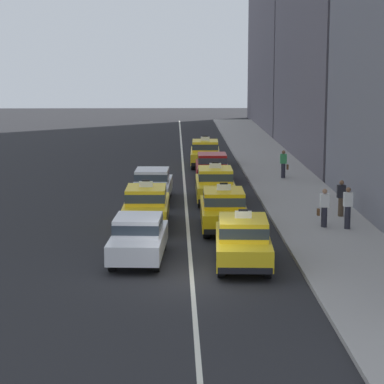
# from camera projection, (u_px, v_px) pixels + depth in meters

# --- Properties ---
(ground_plane) EXTENTS (160.00, 160.00, 0.00)m
(ground_plane) POSITION_uv_depth(u_px,v_px,m) (192.00, 279.00, 25.27)
(ground_plane) COLOR #232326
(lane_stripe_left_right) EXTENTS (0.14, 80.00, 0.01)m
(lane_stripe_left_right) POSITION_uv_depth(u_px,v_px,m) (184.00, 180.00, 44.97)
(lane_stripe_left_right) COLOR silver
(lane_stripe_left_right) RESTS_ON ground
(sidewalk_curb) EXTENTS (4.00, 90.00, 0.15)m
(sidewalk_curb) POSITION_uv_depth(u_px,v_px,m) (296.00, 194.00, 40.15)
(sidewalk_curb) COLOR #9E9993
(sidewalk_curb) RESTS_ON ground
(sedan_left_nearest) EXTENTS (2.01, 4.40, 1.58)m
(sedan_left_nearest) POSITION_uv_depth(u_px,v_px,m) (138.00, 237.00, 27.43)
(sedan_left_nearest) COLOR black
(sedan_left_nearest) RESTS_ON ground
(taxi_left_second) EXTENTS (1.89, 4.59, 1.96)m
(taxi_left_second) POSITION_uv_depth(u_px,v_px,m) (146.00, 205.00, 32.93)
(taxi_left_second) COLOR black
(taxi_left_second) RESTS_ON ground
(sedan_left_third) EXTENTS (1.95, 4.37, 1.58)m
(sedan_left_third) POSITION_uv_depth(u_px,v_px,m) (152.00, 184.00, 38.49)
(sedan_left_third) COLOR black
(sedan_left_third) RESTS_ON ground
(taxi_right_nearest) EXTENTS (2.02, 4.64, 1.96)m
(taxi_right_nearest) POSITION_uv_depth(u_px,v_px,m) (243.00, 240.00, 26.78)
(taxi_right_nearest) COLOR black
(taxi_right_nearest) RESTS_ON ground
(taxi_right_second) EXTENTS (1.87, 4.58, 1.96)m
(taxi_right_second) POSITION_uv_depth(u_px,v_px,m) (223.00, 209.00, 32.20)
(taxi_right_second) COLOR black
(taxi_right_second) RESTS_ON ground
(taxi_right_third) EXTENTS (1.86, 4.58, 1.96)m
(taxi_right_third) POSITION_uv_depth(u_px,v_px,m) (215.00, 184.00, 38.33)
(taxi_right_third) COLOR black
(taxi_right_third) RESTS_ON ground
(sedan_right_fourth) EXTENTS (1.80, 4.32, 1.58)m
(sedan_right_fourth) POSITION_uv_depth(u_px,v_px,m) (212.00, 167.00, 44.39)
(sedan_right_fourth) COLOR black
(sedan_right_fourth) RESTS_ON ground
(taxi_right_fifth) EXTENTS (1.96, 4.62, 1.96)m
(taxi_right_fifth) POSITION_uv_depth(u_px,v_px,m) (205.00, 153.00, 50.35)
(taxi_right_fifth) COLOR black
(taxi_right_fifth) RESTS_ON ground
(pedestrian_near_crosswalk) EXTENTS (0.36, 0.24, 1.69)m
(pedestrian_near_crosswalk) POSITION_uv_depth(u_px,v_px,m) (348.00, 208.00, 31.74)
(pedestrian_near_crosswalk) COLOR #23232D
(pedestrian_near_crosswalk) RESTS_ON sidewalk_curb
(pedestrian_mid_block) EXTENTS (0.47, 0.24, 1.57)m
(pedestrian_mid_block) POSITION_uv_depth(u_px,v_px,m) (324.00, 208.00, 32.08)
(pedestrian_mid_block) COLOR #23232D
(pedestrian_mid_block) RESTS_ON sidewalk_curb
(pedestrian_by_storefront) EXTENTS (0.47, 0.24, 1.56)m
(pedestrian_by_storefront) POSITION_uv_depth(u_px,v_px,m) (284.00, 164.00, 44.74)
(pedestrian_by_storefront) COLOR #23232D
(pedestrian_by_storefront) RESTS_ON sidewalk_curb
(pedestrian_trailing) EXTENTS (0.36, 0.24, 1.57)m
(pedestrian_trailing) POSITION_uv_depth(u_px,v_px,m) (341.00, 198.00, 34.23)
(pedestrian_trailing) COLOR #473828
(pedestrian_trailing) RESTS_ON sidewalk_curb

